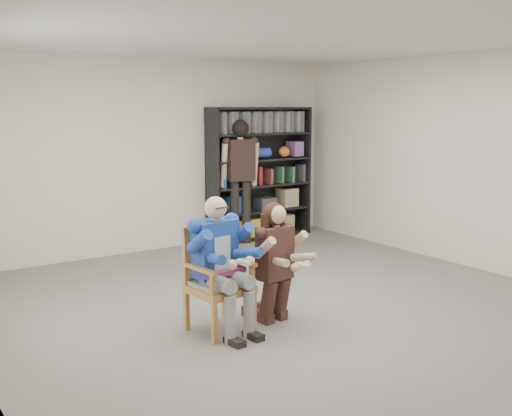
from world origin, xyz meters
TOP-DOWN VIEW (x-y plane):
  - room_shell at (0.00, 0.00)m, footprint 6.00×7.00m
  - floor at (0.00, 0.00)m, footprint 6.00×7.00m
  - armchair at (-0.94, 0.12)m, footprint 0.64×0.62m
  - seated_man at (-0.94, 0.12)m, footprint 0.65×0.84m
  - kneeling_woman at (-0.36, -0.00)m, footprint 0.59×0.85m
  - bookshelf at (1.70, 3.28)m, footprint 1.80×0.38m
  - standing_man at (1.22, 3.12)m, footprint 0.63×0.40m

SIDE VIEW (x-z plane):
  - floor at x=0.00m, z-range -0.01..0.01m
  - armchair at x=-0.94m, z-range 0.00..1.00m
  - kneeling_woman at x=-0.36m, z-range 0.00..1.20m
  - seated_man at x=-0.94m, z-range 0.00..1.31m
  - standing_man at x=1.22m, z-range 0.00..1.90m
  - bookshelf at x=1.70m, z-range 0.00..2.10m
  - room_shell at x=0.00m, z-range 0.00..2.80m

